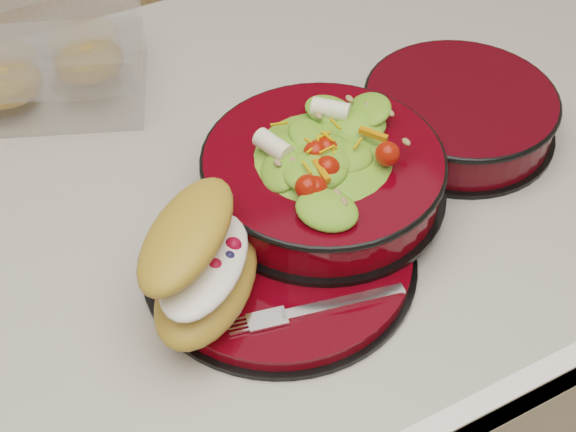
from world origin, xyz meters
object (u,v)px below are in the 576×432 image
island_counter (309,362)px  dinner_plate (281,257)px  pastry_box (46,62)px  croissant (202,262)px  extra_bowl (459,111)px  salad_bowl (323,165)px  fork (321,307)px

island_counter → dinner_plate: (-0.12, -0.14, 0.46)m
pastry_box → croissant: bearing=-62.5°
dinner_plate → extra_bowl: bearing=17.0°
salad_bowl → extra_bowl: (0.20, 0.03, -0.03)m
pastry_box → extra_bowl: bearing=-14.0°
island_counter → croissant: croissant is taller
fork → extra_bowl: (0.27, 0.16, 0.01)m
dinner_plate → croissant: (-0.09, -0.01, 0.05)m
dinner_plate → fork: size_ratio=1.82×
pastry_box → extra_bowl: pastry_box is taller
croissant → extra_bowl: bearing=-30.0°
dinner_plate → extra_bowl: extra_bowl is taller
island_counter → dinner_plate: bearing=-130.4°
croissant → pastry_box: 0.39m
pastry_box → island_counter: bearing=-22.1°
salad_bowl → fork: bearing=-120.0°
island_counter → extra_bowl: extra_bowl is taller
salad_bowl → fork: size_ratio=1.72×
croissant → extra_bowl: 0.37m
pastry_box → extra_bowl: (0.39, -0.29, -0.02)m
island_counter → croissant: size_ratio=7.01×
salad_bowl → extra_bowl: bearing=9.1°
island_counter → salad_bowl: salad_bowl is taller
croissant → extra_bowl: croissant is taller
dinner_plate → fork: (-0.00, -0.08, 0.01)m
pastry_box → extra_bowl: 0.49m
fork → pastry_box: size_ratio=0.55×
dinner_plate → pastry_box: 0.40m
salad_bowl → extra_bowl: salad_bowl is taller
island_counter → fork: (-0.12, -0.22, 0.47)m
salad_bowl → pastry_box: 0.38m
croissant → extra_bowl: size_ratio=0.78×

